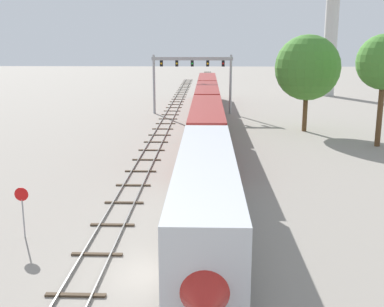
# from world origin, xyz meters

# --- Properties ---
(ground_plane) EXTENTS (400.00, 400.00, 0.00)m
(ground_plane) POSITION_xyz_m (0.00, 0.00, 0.00)
(ground_plane) COLOR gray
(track_main) EXTENTS (2.60, 200.00, 0.16)m
(track_main) POSITION_xyz_m (2.00, 60.00, 0.07)
(track_main) COLOR slate
(track_main) RESTS_ON ground
(track_near) EXTENTS (2.60, 160.00, 0.16)m
(track_near) POSITION_xyz_m (-3.50, 40.00, 0.07)
(track_near) COLOR slate
(track_near) RESTS_ON ground
(passenger_train) EXTENTS (3.04, 81.03, 4.80)m
(passenger_train) POSITION_xyz_m (2.00, 34.06, 2.60)
(passenger_train) COLOR silver
(passenger_train) RESTS_ON ground
(signal_gantry) EXTENTS (12.10, 0.49, 8.81)m
(signal_gantry) POSITION_xyz_m (-0.25, 51.58, 6.44)
(signal_gantry) COLOR #999BA0
(signal_gantry) RESTS_ON ground
(stop_sign) EXTENTS (0.76, 0.08, 2.88)m
(stop_sign) POSITION_xyz_m (-8.00, 4.13, 1.87)
(stop_sign) COLOR gray
(stop_sign) RESTS_ON ground
(trackside_tree_left) EXTENTS (5.58, 5.58, 11.42)m
(trackside_tree_left) POSITION_xyz_m (19.77, 28.90, 8.57)
(trackside_tree_left) COLOR brown
(trackside_tree_left) RESTS_ON ground
(trackside_tree_mid) EXTENTS (7.72, 7.72, 11.49)m
(trackside_tree_mid) POSITION_xyz_m (13.86, 37.33, 7.61)
(trackside_tree_mid) COLOR brown
(trackside_tree_mid) RESTS_ON ground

